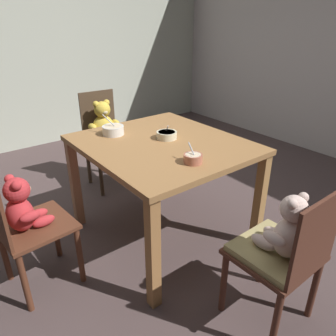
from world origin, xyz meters
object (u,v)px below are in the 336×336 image
object	(u,v)px
teddy_chair_near_right	(284,244)
porridge_bowl_white_near_left	(113,130)
porridge_bowl_terracotta_near_right	(193,158)
dining_table	(162,155)
porridge_bowl_cream_center	(167,135)
teddy_chair_near_left	(105,132)
teddy_chair_near_front	(22,215)

from	to	relation	value
teddy_chair_near_right	porridge_bowl_white_near_left	size ratio (longest dim) A/B	5.28
porridge_bowl_white_near_left	porridge_bowl_terracotta_near_right	size ratio (longest dim) A/B	1.33
dining_table	porridge_bowl_terracotta_near_right	world-z (taller)	porridge_bowl_terracotta_near_right
dining_table	porridge_bowl_terracotta_near_right	size ratio (longest dim) A/B	9.46
teddy_chair_near_right	porridge_bowl_cream_center	bearing A→B (deg)	-4.16
teddy_chair_near_left	porridge_bowl_white_near_left	world-z (taller)	teddy_chair_near_left
teddy_chair_near_left	porridge_bowl_cream_center	bearing A→B (deg)	4.13
teddy_chair_near_left	porridge_bowl_cream_center	distance (m)	1.00
porridge_bowl_terracotta_near_right	porridge_bowl_cream_center	bearing A→B (deg)	162.76
porridge_bowl_terracotta_near_right	porridge_bowl_white_near_left	bearing A→B (deg)	-170.35
teddy_chair_near_left	porridge_bowl_terracotta_near_right	size ratio (longest dim) A/B	7.56
dining_table	porridge_bowl_white_near_left	world-z (taller)	porridge_bowl_white_near_left
teddy_chair_near_front	teddy_chair_near_left	size ratio (longest dim) A/B	0.99
porridge_bowl_white_near_left	porridge_bowl_terracotta_near_right	bearing A→B (deg)	9.65
dining_table	teddy_chair_near_front	size ratio (longest dim) A/B	1.26
dining_table	porridge_bowl_cream_center	world-z (taller)	porridge_bowl_cream_center
dining_table	porridge_bowl_terracotta_near_right	bearing A→B (deg)	-9.33
porridge_bowl_cream_center	teddy_chair_near_right	bearing A→B (deg)	-3.41
teddy_chair_near_front	porridge_bowl_white_near_left	world-z (taller)	teddy_chair_near_front
teddy_chair_near_front	teddy_chair_near_right	world-z (taller)	teddy_chair_near_front
teddy_chair_near_left	porridge_bowl_terracotta_near_right	bearing A→B (deg)	-1.35
teddy_chair_near_left	porridge_bowl_cream_center	size ratio (longest dim) A/B	6.23
dining_table	teddy_chair_near_front	world-z (taller)	teddy_chair_near_front
teddy_chair_near_right	teddy_chair_near_left	bearing A→B (deg)	-2.45
dining_table	teddy_chair_near_left	size ratio (longest dim) A/B	1.25
teddy_chair_near_right	porridge_bowl_cream_center	world-z (taller)	porridge_bowl_cream_center
teddy_chair_near_front	porridge_bowl_white_near_left	size ratio (longest dim) A/B	5.63
porridge_bowl_white_near_left	dining_table	bearing A→B (deg)	28.54
teddy_chair_near_front	porridge_bowl_white_near_left	bearing A→B (deg)	15.79
teddy_chair_near_front	porridge_bowl_cream_center	bearing A→B (deg)	-5.85
teddy_chair_near_right	porridge_bowl_terracotta_near_right	distance (m)	0.68
porridge_bowl_terracotta_near_right	porridge_bowl_cream_center	size ratio (longest dim) A/B	0.82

